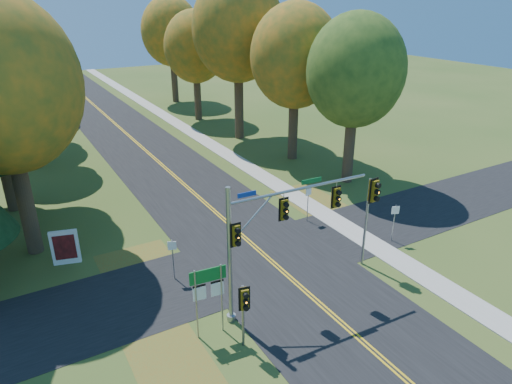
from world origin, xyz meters
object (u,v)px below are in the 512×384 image
route_sign_cluster (208,288)px  east_signal_pole (372,200)px  info_kiosk (65,247)px  traffic_mast (267,230)px

route_sign_cluster → east_signal_pole: bearing=10.3°
route_sign_cluster → info_kiosk: (-4.43, 9.14, -1.39)m
route_sign_cluster → info_kiosk: size_ratio=1.69×
traffic_mast → east_signal_pole: 6.67m
info_kiosk → traffic_mast: bearing=-35.2°
traffic_mast → info_kiosk: bearing=132.1°
east_signal_pole → route_sign_cluster: (-9.62, -0.76, -1.51)m
traffic_mast → route_sign_cluster: 3.51m
traffic_mast → info_kiosk: traffic_mast is taller
info_kiosk → east_signal_pole: bearing=-15.7°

